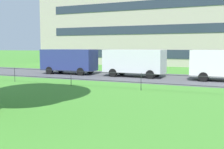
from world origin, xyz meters
TOP-DOWN VIEW (x-y plane):
  - street_strip at (0.00, 20.61)m, footprint 80.00×7.61m
  - park_fence at (0.00, 14.04)m, footprint 37.70×0.04m
  - panel_van_far_left at (-9.09, 20.57)m, footprint 5.07×2.25m
  - panel_van_right at (-2.83, 20.78)m, footprint 5.04×2.19m

SIDE VIEW (x-z plane):
  - street_strip at x=0.00m, z-range 0.00..0.01m
  - park_fence at x=0.00m, z-range 0.17..1.17m
  - panel_van_far_left at x=-9.09m, z-range 0.15..2.39m
  - panel_van_right at x=-2.83m, z-range 0.15..2.39m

